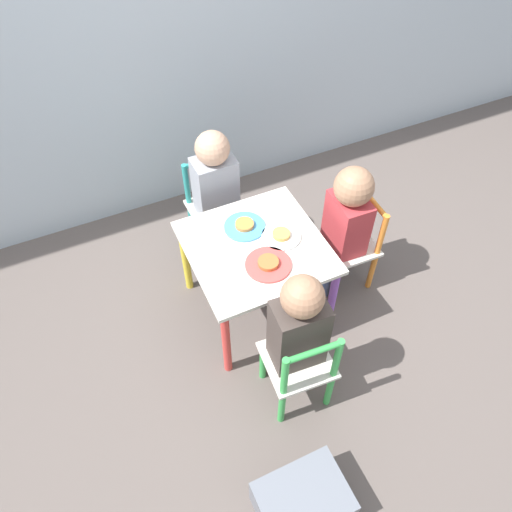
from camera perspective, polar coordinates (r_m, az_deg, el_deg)
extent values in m
plane|color=#5B514C|center=(2.48, 0.00, -5.73)|extent=(6.00, 6.00, 0.00)
cube|color=silver|center=(2.14, 0.00, 1.00)|extent=(0.57, 0.57, 0.02)
cylinder|color=#DB3D38|center=(2.12, -3.41, -9.90)|extent=(0.04, 0.04, 0.43)
cylinder|color=#8E51BC|center=(2.26, 8.63, -5.15)|extent=(0.04, 0.04, 0.43)
cylinder|color=yellow|center=(2.41, -8.06, -0.34)|extent=(0.04, 0.04, 0.43)
cylinder|color=#387AD1|center=(2.53, 2.81, 3.35)|extent=(0.04, 0.04, 0.43)
cube|color=silver|center=(2.57, -4.60, 5.33)|extent=(0.26, 0.26, 0.02)
cylinder|color=teal|center=(2.57, -5.68, 1.02)|extent=(0.03, 0.03, 0.25)
cylinder|color=teal|center=(2.62, -1.39, 2.54)|extent=(0.03, 0.03, 0.25)
cylinder|color=teal|center=(2.71, -7.37, 4.03)|extent=(0.03, 0.03, 0.25)
cylinder|color=teal|center=(2.76, -3.26, 5.43)|extent=(0.03, 0.03, 0.25)
cylinder|color=teal|center=(2.54, -7.93, 8.01)|extent=(0.03, 0.03, 0.25)
cylinder|color=teal|center=(2.59, -3.50, 9.43)|extent=(0.03, 0.03, 0.25)
cylinder|color=teal|center=(2.49, -5.90, 10.75)|extent=(0.21, 0.03, 0.02)
cube|color=silver|center=(2.04, 4.75, -11.76)|extent=(0.28, 0.28, 0.02)
cylinder|color=green|center=(2.22, 5.96, -10.29)|extent=(0.03, 0.03, 0.25)
cylinder|color=green|center=(2.18, 0.77, -12.04)|extent=(0.03, 0.03, 0.25)
cylinder|color=green|center=(2.14, 8.39, -14.82)|extent=(0.03, 0.03, 0.25)
cylinder|color=green|center=(2.09, 2.96, -16.80)|extent=(0.03, 0.03, 0.25)
cylinder|color=green|center=(1.92, 9.23, -11.54)|extent=(0.03, 0.03, 0.25)
cylinder|color=green|center=(1.86, 3.27, -13.68)|extent=(0.03, 0.03, 0.25)
cylinder|color=green|center=(1.79, 6.62, -10.87)|extent=(0.21, 0.04, 0.02)
cube|color=silver|center=(2.43, 10.25, 1.33)|extent=(0.27, 0.27, 0.02)
cylinder|color=orange|center=(2.55, 6.63, 0.32)|extent=(0.03, 0.03, 0.25)
cylinder|color=orange|center=(2.44, 8.90, -3.16)|extent=(0.03, 0.03, 0.25)
cylinder|color=orange|center=(2.63, 10.73, 1.67)|extent=(0.03, 0.03, 0.25)
cylinder|color=orange|center=(2.52, 13.10, -1.63)|extent=(0.03, 0.03, 0.25)
cylinder|color=orange|center=(2.45, 11.56, 5.61)|extent=(0.03, 0.03, 0.25)
cylinder|color=orange|center=(2.34, 14.16, 2.25)|extent=(0.03, 0.03, 0.25)
cylinder|color=orange|center=(2.32, 13.32, 5.97)|extent=(0.03, 0.21, 0.02)
cylinder|color=#38383D|center=(2.57, -4.42, 1.33)|extent=(0.07, 0.07, 0.26)
cylinder|color=#38383D|center=(2.59, -2.39, 2.05)|extent=(0.07, 0.07, 0.26)
cube|color=#999EA8|center=(2.44, -4.66, 7.88)|extent=(0.20, 0.14, 0.32)
sphere|color=tan|center=(2.30, -5.02, 12.18)|extent=(0.16, 0.16, 0.16)
cylinder|color=#7A6B5B|center=(2.21, 4.48, -10.36)|extent=(0.07, 0.07, 0.26)
cylinder|color=#7A6B5B|center=(2.19, 2.04, -11.18)|extent=(0.07, 0.07, 0.26)
cube|color=#423833|center=(1.90, 4.84, -8.75)|extent=(0.21, 0.15, 0.33)
sphere|color=#A37556|center=(1.71, 5.34, -4.64)|extent=(0.16, 0.16, 0.16)
cylinder|color=#4C608E|center=(2.51, 6.94, -0.56)|extent=(0.07, 0.07, 0.26)
cylinder|color=#4C608E|center=(2.45, 8.01, -2.20)|extent=(0.07, 0.07, 0.26)
cube|color=#B23338|center=(2.31, 10.34, 3.72)|extent=(0.15, 0.20, 0.29)
sphere|color=#A37556|center=(2.17, 11.14, 7.79)|extent=(0.18, 0.18, 0.18)
cylinder|color=#4C9EE0|center=(2.20, -1.31, 3.38)|extent=(0.18, 0.18, 0.01)
cylinder|color=#D6843D|center=(2.19, -1.32, 3.63)|extent=(0.08, 0.08, 0.02)
cylinder|color=#E54C47|center=(2.05, 1.40, -0.99)|extent=(0.19, 0.19, 0.01)
cylinder|color=#CC6633|center=(2.04, 1.41, -0.74)|extent=(0.09, 0.09, 0.02)
cylinder|color=white|center=(2.16, 2.89, 2.26)|extent=(0.17, 0.17, 0.01)
cylinder|color=gold|center=(2.15, 2.90, 2.51)|extent=(0.08, 0.08, 0.02)
cube|color=slate|center=(2.01, 5.31, -26.23)|extent=(0.32, 0.24, 0.18)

